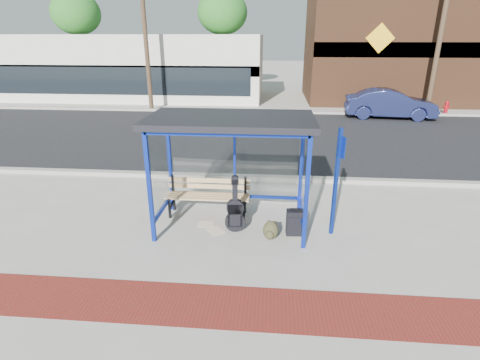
# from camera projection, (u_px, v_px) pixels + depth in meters

# --- Properties ---
(ground) EXTENTS (120.00, 120.00, 0.00)m
(ground) POSITION_uv_depth(u_px,v_px,m) (232.00, 226.00, 8.20)
(ground) COLOR #B2ADA0
(ground) RESTS_ON ground
(brick_paver_strip) EXTENTS (60.00, 1.00, 0.01)m
(brick_paver_strip) POSITION_uv_depth(u_px,v_px,m) (213.00, 305.00, 5.78)
(brick_paver_strip) COLOR maroon
(brick_paver_strip) RESTS_ON ground
(curb_near) EXTENTS (60.00, 0.25, 0.12)m
(curb_near) POSITION_uv_depth(u_px,v_px,m) (242.00, 177.00, 10.88)
(curb_near) COLOR gray
(curb_near) RESTS_ON ground
(street_asphalt) EXTENTS (60.00, 10.00, 0.00)m
(street_asphalt) POSITION_uv_depth(u_px,v_px,m) (252.00, 136.00, 15.64)
(street_asphalt) COLOR black
(street_asphalt) RESTS_ON ground
(curb_far) EXTENTS (60.00, 0.25, 0.12)m
(curb_far) POSITION_uv_depth(u_px,v_px,m) (257.00, 112.00, 20.36)
(curb_far) COLOR gray
(curb_far) RESTS_ON ground
(far_sidewalk) EXTENTS (60.00, 4.00, 0.01)m
(far_sidewalk) POSITION_uv_depth(u_px,v_px,m) (259.00, 107.00, 22.15)
(far_sidewalk) COLOR #B2ADA0
(far_sidewalk) RESTS_ON ground
(bus_shelter) EXTENTS (3.30, 1.80, 2.42)m
(bus_shelter) POSITION_uv_depth(u_px,v_px,m) (231.00, 133.00, 7.52)
(bus_shelter) COLOR #0E269F
(bus_shelter) RESTS_ON ground
(storefront_white) EXTENTS (18.00, 6.04, 4.00)m
(storefront_white) POSITION_uv_depth(u_px,v_px,m) (126.00, 67.00, 24.93)
(storefront_white) COLOR silver
(storefront_white) RESTS_ON ground
(storefront_brown) EXTENTS (10.00, 7.08, 6.40)m
(storefront_brown) POSITION_uv_depth(u_px,v_px,m) (389.00, 48.00, 23.60)
(storefront_brown) COLOR #59331E
(storefront_brown) RESTS_ON ground
(tree_left) EXTENTS (3.60, 3.60, 7.03)m
(tree_left) POSITION_uv_depth(u_px,v_px,m) (76.00, 14.00, 27.83)
(tree_left) COLOR #4C3826
(tree_left) RESTS_ON ground
(tree_mid) EXTENTS (3.60, 3.60, 7.03)m
(tree_mid) POSITION_uv_depth(u_px,v_px,m) (222.00, 13.00, 26.94)
(tree_mid) COLOR #4C3826
(tree_mid) RESTS_ON ground
(tree_right) EXTENTS (3.60, 3.60, 7.03)m
(tree_right) POSITION_uv_depth(u_px,v_px,m) (446.00, 12.00, 25.68)
(tree_right) COLOR #4C3826
(tree_right) RESTS_ON ground
(utility_pole_west) EXTENTS (1.60, 0.24, 8.00)m
(utility_pole_west) POSITION_uv_depth(u_px,v_px,m) (145.00, 32.00, 19.67)
(utility_pole_west) COLOR #4C3826
(utility_pole_west) RESTS_ON ground
(utility_pole_east) EXTENTS (1.60, 0.24, 8.00)m
(utility_pole_east) POSITION_uv_depth(u_px,v_px,m) (441.00, 32.00, 18.46)
(utility_pole_east) COLOR #4C3826
(utility_pole_east) RESTS_ON ground
(bench) EXTENTS (1.91, 0.47, 0.90)m
(bench) POSITION_uv_depth(u_px,v_px,m) (208.00, 194.00, 8.59)
(bench) COLOR black
(bench) RESTS_ON ground
(guitar_bag) EXTENTS (0.44, 0.17, 1.18)m
(guitar_bag) POSITION_uv_depth(u_px,v_px,m) (235.00, 212.00, 7.86)
(guitar_bag) COLOR black
(guitar_bag) RESTS_ON ground
(suitcase) EXTENTS (0.36, 0.25, 0.60)m
(suitcase) POSITION_uv_depth(u_px,v_px,m) (295.00, 223.00, 7.76)
(suitcase) COLOR black
(suitcase) RESTS_ON ground
(backpack) EXTENTS (0.36, 0.33, 0.38)m
(backpack) POSITION_uv_depth(u_px,v_px,m) (270.00, 231.00, 7.63)
(backpack) COLOR #2E2D1A
(backpack) RESTS_ON ground
(sign_post) EXTENTS (0.14, 0.27, 2.27)m
(sign_post) POSITION_uv_depth(u_px,v_px,m) (337.00, 177.00, 7.46)
(sign_post) COLOR navy
(sign_post) RESTS_ON ground
(newspaper_a) EXTENTS (0.46, 0.47, 0.01)m
(newspaper_a) POSITION_uv_depth(u_px,v_px,m) (216.00, 231.00, 7.99)
(newspaper_a) COLOR white
(newspaper_a) RESTS_ON ground
(newspaper_b) EXTENTS (0.37, 0.30, 0.01)m
(newspaper_b) POSITION_uv_depth(u_px,v_px,m) (206.00, 224.00, 8.28)
(newspaper_b) COLOR white
(newspaper_b) RESTS_ON ground
(newspaper_c) EXTENTS (0.44, 0.46, 0.01)m
(newspaper_c) POSITION_uv_depth(u_px,v_px,m) (242.00, 220.00, 8.47)
(newspaper_c) COLOR white
(newspaper_c) RESTS_ON ground
(parked_car) EXTENTS (4.50, 1.94, 1.44)m
(parked_car) POSITION_uv_depth(u_px,v_px,m) (390.00, 104.00, 18.80)
(parked_car) COLOR #191F47
(parked_car) RESTS_ON ground
(fire_hydrant) EXTENTS (0.32, 0.21, 0.72)m
(fire_hydrant) POSITION_uv_depth(u_px,v_px,m) (446.00, 107.00, 19.80)
(fire_hydrant) COLOR #A10B14
(fire_hydrant) RESTS_ON ground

